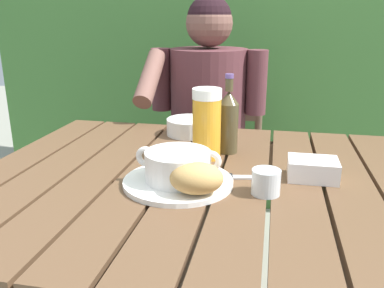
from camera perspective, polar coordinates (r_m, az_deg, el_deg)
dining_table at (r=1.05m, az=0.24°, el=-9.38°), size 1.11×0.94×0.72m
hedge_backdrop at (r=2.60m, az=8.62°, el=17.41°), size 2.96×0.88×2.24m
chair_near_diner at (r=1.95m, az=2.96°, el=-1.24°), size 0.45×0.44×0.93m
person_eating at (r=1.70m, az=1.97°, el=3.84°), size 0.48×0.47×1.19m
serving_plate at (r=0.96m, az=-1.97°, el=-5.34°), size 0.26×0.26×0.01m
soup_bowl at (r=0.95m, az=-2.00°, el=-2.97°), size 0.21×0.16×0.08m
bread_roll at (r=0.88m, az=0.65°, el=-4.87°), size 0.13×0.11×0.07m
beer_glass at (r=1.12m, az=2.09°, el=2.89°), size 0.08×0.08×0.20m
beer_bottle at (r=1.17m, az=5.15°, el=3.29°), size 0.06×0.06×0.23m
water_glass_small at (r=0.92m, az=10.42°, el=-5.30°), size 0.07×0.07×0.06m
butter_tub at (r=1.03m, az=16.70°, el=-3.42°), size 0.12×0.09×0.05m
table_knife at (r=1.00m, az=5.58°, el=-4.62°), size 0.15×0.04×0.01m
diner_bowl at (r=1.36m, az=-0.32°, el=2.47°), size 0.16×0.16×0.05m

